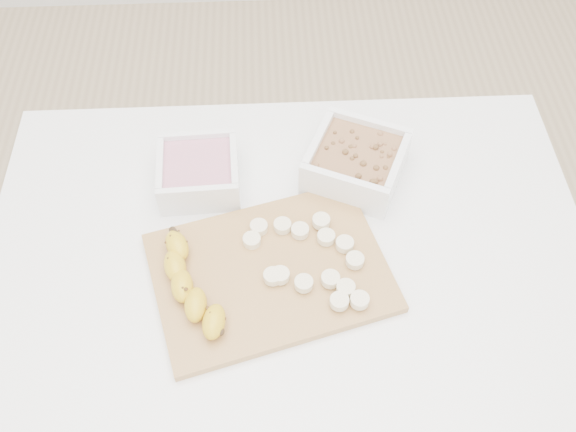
{
  "coord_description": "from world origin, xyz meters",
  "views": [
    {
      "loc": [
        -0.03,
        -0.57,
        1.63
      ],
      "look_at": [
        0.0,
        0.03,
        0.81
      ],
      "focal_mm": 40.0,
      "sensor_mm": 36.0,
      "label": 1
    }
  ],
  "objects_px": {
    "cutting_board": "(270,272)",
    "banana": "(192,286)",
    "bowl_yogurt": "(199,171)",
    "table": "(289,282)",
    "bowl_granola": "(356,161)"
  },
  "relations": [
    {
      "from": "bowl_yogurt",
      "to": "cutting_board",
      "type": "height_order",
      "value": "bowl_yogurt"
    },
    {
      "from": "cutting_board",
      "to": "banana",
      "type": "height_order",
      "value": "banana"
    },
    {
      "from": "cutting_board",
      "to": "banana",
      "type": "distance_m",
      "value": 0.13
    },
    {
      "from": "bowl_yogurt",
      "to": "cutting_board",
      "type": "xyz_separation_m",
      "value": [
        0.12,
        -0.19,
        -0.03
      ]
    },
    {
      "from": "bowl_yogurt",
      "to": "banana",
      "type": "height_order",
      "value": "bowl_yogurt"
    },
    {
      "from": "table",
      "to": "banana",
      "type": "relative_size",
      "value": 5.06
    },
    {
      "from": "table",
      "to": "bowl_granola",
      "type": "distance_m",
      "value": 0.24
    },
    {
      "from": "table",
      "to": "cutting_board",
      "type": "relative_size",
      "value": 2.75
    },
    {
      "from": "table",
      "to": "cutting_board",
      "type": "height_order",
      "value": "cutting_board"
    },
    {
      "from": "cutting_board",
      "to": "banana",
      "type": "bearing_deg",
      "value": -164.08
    },
    {
      "from": "cutting_board",
      "to": "bowl_granola",
      "type": "bearing_deg",
      "value": 51.97
    },
    {
      "from": "bowl_yogurt",
      "to": "table",
      "type": "bearing_deg",
      "value": -45.63
    },
    {
      "from": "bowl_yogurt",
      "to": "banana",
      "type": "bearing_deg",
      "value": -90.58
    },
    {
      "from": "banana",
      "to": "table",
      "type": "bearing_deg",
      "value": 13.74
    },
    {
      "from": "table",
      "to": "bowl_granola",
      "type": "bearing_deg",
      "value": 51.88
    }
  ]
}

